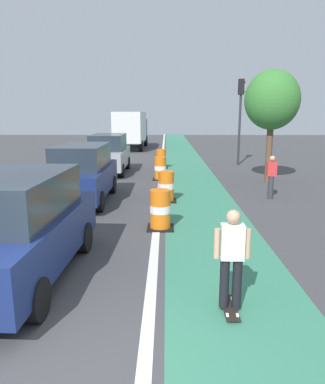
% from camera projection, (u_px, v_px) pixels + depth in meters
% --- Properties ---
extents(ground_plane, '(100.00, 100.00, 0.00)m').
position_uv_depth(ground_plane, '(73.00, 368.00, 4.57)').
color(ground_plane, '#424244').
extents(bike_lane_strip, '(2.50, 80.00, 0.01)m').
position_uv_depth(bike_lane_strip, '(194.00, 185.00, 16.28)').
color(bike_lane_strip, '#387F60').
rests_on(bike_lane_strip, ground).
extents(lane_divider_stripe, '(0.20, 80.00, 0.01)m').
position_uv_depth(lane_divider_stripe, '(160.00, 185.00, 16.29)').
color(lane_divider_stripe, silver).
rests_on(lane_divider_stripe, ground).
extents(skateboarder_on_lane, '(0.57, 0.80, 1.69)m').
position_uv_depth(skateboarder_on_lane, '(232.00, 258.00, 5.70)').
color(skateboarder_on_lane, black).
rests_on(skateboarder_on_lane, ground).
extents(parked_suv_nearest, '(2.05, 4.66, 2.04)m').
position_uv_depth(parked_suv_nearest, '(19.00, 227.00, 6.85)').
color(parked_suv_nearest, navy).
rests_on(parked_suv_nearest, ground).
extents(parked_suv_second, '(1.92, 4.60, 2.04)m').
position_uv_depth(parked_suv_second, '(83.00, 173.00, 13.03)').
color(parked_suv_second, navy).
rests_on(parked_suv_second, ground).
extents(parked_suv_third, '(1.94, 4.61, 2.04)m').
position_uv_depth(parked_suv_third, '(109.00, 153.00, 19.37)').
color(parked_suv_third, '#9EA0A5').
rests_on(parked_suv_third, ground).
extents(traffic_barrel_front, '(0.73, 0.73, 1.09)m').
position_uv_depth(traffic_barrel_front, '(160.00, 210.00, 10.00)').
color(traffic_barrel_front, orange).
rests_on(traffic_barrel_front, ground).
extents(traffic_barrel_mid, '(0.73, 0.73, 1.09)m').
position_uv_depth(traffic_barrel_mid, '(166.00, 187.00, 13.13)').
color(traffic_barrel_mid, orange).
rests_on(traffic_barrel_mid, ground).
extents(traffic_barrel_back, '(0.73, 0.73, 1.09)m').
position_uv_depth(traffic_barrel_back, '(160.00, 169.00, 17.44)').
color(traffic_barrel_back, orange).
rests_on(traffic_barrel_back, ground).
extents(traffic_barrel_far, '(0.73, 0.73, 1.09)m').
position_uv_depth(traffic_barrel_far, '(161.00, 159.00, 21.09)').
color(traffic_barrel_far, orange).
rests_on(traffic_barrel_far, ground).
extents(delivery_truck_down_block, '(2.51, 7.66, 3.23)m').
position_uv_depth(delivery_truck_down_block, '(131.00, 128.00, 32.27)').
color(delivery_truck_down_block, silver).
rests_on(delivery_truck_down_block, ground).
extents(traffic_light_corner, '(0.41, 0.32, 5.10)m').
position_uv_depth(traffic_light_corner, '(240.00, 107.00, 21.80)').
color(traffic_light_corner, '#2D2D2D').
rests_on(traffic_light_corner, ground).
extents(pedestrian_crossing, '(0.34, 0.20, 1.61)m').
position_uv_depth(pedestrian_crossing, '(271.00, 176.00, 13.44)').
color(pedestrian_crossing, '#33333D').
rests_on(pedestrian_crossing, ground).
extents(street_tree_sidewalk, '(2.40, 2.40, 5.00)m').
position_uv_depth(street_tree_sidewalk, '(272.00, 101.00, 16.02)').
color(street_tree_sidewalk, brown).
rests_on(street_tree_sidewalk, ground).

